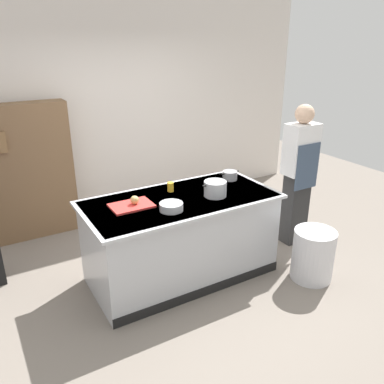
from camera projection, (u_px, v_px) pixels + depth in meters
name	position (u px, v px, depth m)	size (l,w,h in m)	color
ground_plane	(182.00, 274.00, 4.33)	(10.00, 10.00, 0.00)	slate
back_wall	(107.00, 108.00, 5.45)	(6.40, 0.12, 3.00)	silver
counter_island	(181.00, 236.00, 4.15)	(1.98, 0.98, 0.90)	#B7BABF
cutting_board	(131.00, 206.00, 3.80)	(0.40, 0.28, 0.02)	red
onion	(135.00, 200.00, 3.80)	(0.08, 0.08, 0.08)	tan
stock_pot	(215.00, 189.00, 4.03)	(0.30, 0.23, 0.16)	#B7BABF
sauce_pan	(230.00, 175.00, 4.50)	(0.23, 0.17, 0.10)	#99999E
mixing_bowl	(171.00, 207.00, 3.71)	(0.22, 0.22, 0.08)	#B7BABF
juice_cup	(171.00, 187.00, 4.16)	(0.07, 0.07, 0.10)	yellow
trash_bin	(313.00, 255.00, 4.17)	(0.44, 0.44, 0.56)	silver
person_chef	(299.00, 173.00, 4.70)	(0.38, 0.25, 1.72)	#282828
bookshelf	(27.00, 173.00, 4.89)	(1.10, 0.31, 1.70)	brown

